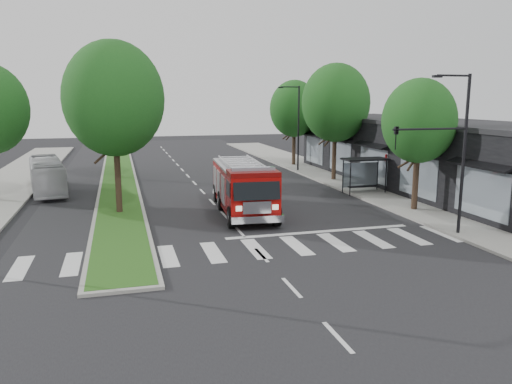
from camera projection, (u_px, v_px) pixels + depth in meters
The scene contains 14 objects.
ground at pixel (240, 232), 25.84m from camera, with size 140.00×140.00×0.00m, color black.
sidewalk_right at pixel (367, 187), 38.57m from camera, with size 5.00×80.00×0.15m, color gray.
median at pixel (119, 181), 41.31m from camera, with size 3.00×50.00×0.15m.
storefront_row at pixel (420, 154), 39.30m from camera, with size 8.00×30.00×5.00m, color black.
bus_shelter at pixel (364, 166), 36.11m from camera, with size 3.20×1.60×2.61m.
tree_right_near at pixel (419, 121), 29.73m from camera, with size 4.40×4.40×8.05m.
tree_right_mid at pixel (336, 103), 40.92m from camera, with size 5.60×5.60×9.72m.
tree_right_far at pixel (294, 109), 50.51m from camera, with size 5.00×5.00×8.73m.
tree_median_near at pixel (114, 99), 28.70m from camera, with size 5.80×5.80×10.16m.
tree_median_far at pixel (115, 103), 42.03m from camera, with size 5.60×5.60×9.72m.
streetlight_right_near at pixel (449, 144), 24.18m from camera, with size 4.08×0.22×8.00m.
streetlight_right_far at pixel (297, 124), 46.67m from camera, with size 2.11×0.20×8.00m.
fire_engine at pixel (243, 187), 30.14m from camera, with size 3.49×9.44×3.21m.
city_bus at pixel (47, 175), 36.73m from camera, with size 2.12×9.08×2.53m, color #BBBCC0.
Camera 1 is at (-5.86, -24.33, 6.81)m, focal length 35.00 mm.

